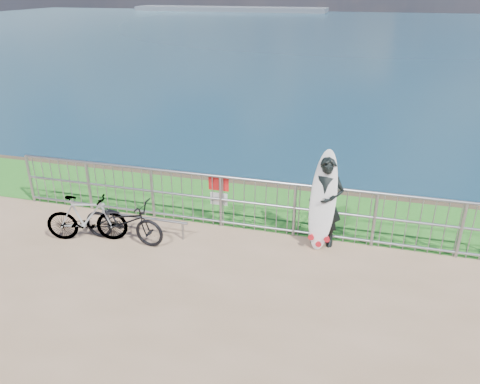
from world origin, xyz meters
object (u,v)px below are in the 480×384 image
(bicycle_near, at_px, (123,221))
(surfboard, at_px, (322,204))
(surfer, at_px, (326,202))
(bicycle_far, at_px, (86,218))

(bicycle_near, bearing_deg, surfboard, -74.76)
(surfer, relative_size, bicycle_near, 1.06)
(surfer, bearing_deg, surfboard, -105.46)
(bicycle_far, bearing_deg, surfer, -91.25)
(surfer, bearing_deg, bicycle_far, -158.50)
(surfer, distance_m, bicycle_near, 3.84)
(bicycle_near, distance_m, bicycle_far, 0.72)
(surfer, relative_size, bicycle_far, 1.13)
(surfboard, bearing_deg, bicycle_far, -167.50)
(surfer, distance_m, surfboard, 0.12)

